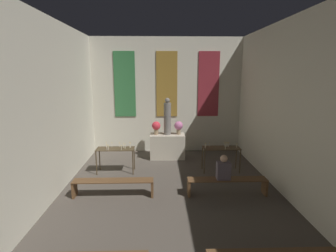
{
  "coord_description": "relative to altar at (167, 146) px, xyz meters",
  "views": [
    {
      "loc": [
        -0.25,
        1.02,
        3.25
      ],
      "look_at": [
        0.0,
        10.0,
        1.43
      ],
      "focal_mm": 28.0,
      "sensor_mm": 36.0,
      "label": 1
    }
  ],
  "objects": [
    {
      "name": "wall_back",
      "position": [
        0.0,
        1.01,
        1.89
      ],
      "size": [
        6.31,
        0.16,
        4.66
      ],
      "color": "beige",
      "rests_on": "ground_plane"
    },
    {
      "name": "wall_left",
      "position": [
        -3.1,
        -4.92,
        1.86
      ],
      "size": [
        0.12,
        12.0,
        4.66
      ],
      "color": "beige",
      "rests_on": "ground_plane"
    },
    {
      "name": "wall_right",
      "position": [
        3.1,
        -4.92,
        1.86
      ],
      "size": [
        0.12,
        12.0,
        4.66
      ],
      "color": "beige",
      "rests_on": "ground_plane"
    },
    {
      "name": "altar",
      "position": [
        0.0,
        0.0,
        0.0
      ],
      "size": [
        1.32,
        0.71,
        0.94
      ],
      "color": "#BCB29E",
      "rests_on": "ground_plane"
    },
    {
      "name": "statue",
      "position": [
        0.0,
        0.0,
        1.13
      ],
      "size": [
        0.27,
        0.27,
        1.4
      ],
      "color": "slate",
      "rests_on": "altar"
    },
    {
      "name": "flower_vase_left",
      "position": [
        -0.43,
        0.0,
        0.78
      ],
      "size": [
        0.33,
        0.33,
        0.51
      ],
      "color": "#937A5B",
      "rests_on": "altar"
    },
    {
      "name": "flower_vase_right",
      "position": [
        0.43,
        0.0,
        0.78
      ],
      "size": [
        0.33,
        0.33,
        0.51
      ],
      "color": "#937A5B",
      "rests_on": "altar"
    },
    {
      "name": "candle_rack_left",
      "position": [
        -1.75,
        -1.46,
        0.25
      ],
      "size": [
        1.23,
        0.52,
        1.02
      ],
      "color": "#473823",
      "rests_on": "ground_plane"
    },
    {
      "name": "candle_rack_right",
      "position": [
        1.75,
        -1.46,
        0.25
      ],
      "size": [
        1.23,
        0.52,
        1.02
      ],
      "color": "#473823",
      "rests_on": "ground_plane"
    },
    {
      "name": "pew_back_left",
      "position": [
        -1.53,
        -3.22,
        -0.13
      ],
      "size": [
        2.14,
        0.36,
        0.46
      ],
      "color": "brown",
      "rests_on": "ground_plane"
    },
    {
      "name": "pew_back_right",
      "position": [
        1.53,
        -3.22,
        -0.13
      ],
      "size": [
        2.14,
        0.36,
        0.46
      ],
      "color": "brown",
      "rests_on": "ground_plane"
    },
    {
      "name": "person_seated",
      "position": [
        1.41,
        -3.22,
        0.28
      ],
      "size": [
        0.36,
        0.24,
        0.67
      ],
      "color": "#564C56",
      "rests_on": "pew_back_right"
    }
  ]
}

